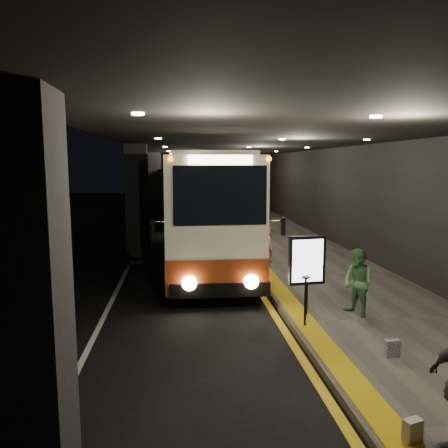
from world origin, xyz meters
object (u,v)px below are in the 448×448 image
info_sign (307,262)px  bag_plain (413,430)px  bag_polka (392,348)px  stanchion_post (305,302)px  coach_second (190,193)px  passenger_boarding (267,251)px  passenger_waiting_green (358,282)px  coach_third (187,183)px  coach_main (205,211)px

info_sign → bag_plain: bearing=-97.6°
bag_plain → info_sign: (0.00, 4.78, 1.12)m
bag_polka → stanchion_post: bearing=124.3°
coach_second → passenger_boarding: bearing=-83.1°
passenger_waiting_green → stanchion_post: passenger_waiting_green is taller
passenger_waiting_green → stanchion_post: size_ratio=1.44×
passenger_boarding → bag_plain: bearing=166.4°
coach_third → stanchion_post: coach_third is taller
coach_third → bag_plain: coach_third is taller
passenger_boarding → passenger_waiting_green: (1.39, -3.86, -0.01)m
passenger_boarding → info_sign: size_ratio=0.85×
info_sign → stanchion_post: info_sign is taller
coach_second → info_sign: (2.22, -19.92, -0.32)m
coach_third → passenger_boarding: 29.27m
coach_main → stanchion_post: coach_main is taller
coach_main → coach_second: bearing=91.8°
bag_plain → passenger_waiting_green: bearing=75.6°
bag_polka → coach_second: bearing=98.0°
coach_third → passenger_boarding: (2.05, -29.18, -0.94)m
passenger_waiting_green → info_sign: 1.29m
coach_main → bag_polka: (2.88, -9.35, -1.56)m
coach_second → passenger_boarding: (2.02, -16.22, -0.78)m
coach_second → passenger_waiting_green: size_ratio=7.30×
passenger_boarding → passenger_waiting_green: 4.10m
coach_third → info_sign: (2.25, -32.88, -0.48)m
coach_third → bag_plain: 37.77m
passenger_boarding → info_sign: bearing=168.2°
bag_polka → info_sign: 2.80m
coach_second → bag_polka: 22.58m
passenger_boarding → stanchion_post: bearing=164.7°
coach_main → coach_third: bearing=91.3°
coach_third → bag_polka: size_ratio=38.79×
coach_third → passenger_waiting_green: size_ratio=8.03×
coach_second → coach_third: (-0.03, 12.96, 0.16)m
passenger_boarding → coach_third: bearing=-10.9°
bag_polka → bag_plain: 2.56m
passenger_boarding → bag_polka: passenger_boarding is taller
coach_second → passenger_boarding: 16.36m
coach_main → bag_plain: (1.95, -11.74, -1.58)m
info_sign → stanchion_post: 1.04m
coach_main → bag_polka: coach_main is taller
bag_polka → info_sign: info_sign is taller
info_sign → stanchion_post: (-0.23, -0.70, -0.72)m
passenger_boarding → passenger_waiting_green: size_ratio=1.02×
coach_second → stanchion_post: size_ratio=10.54×
coach_main → stanchion_post: (1.72, -7.66, -1.18)m
passenger_waiting_green → bag_plain: size_ratio=5.34×
coach_second → coach_main: bearing=-89.0°
passenger_boarding → stanchion_post: (-0.03, -4.40, -0.26)m
stanchion_post → bag_plain: bearing=-86.8°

